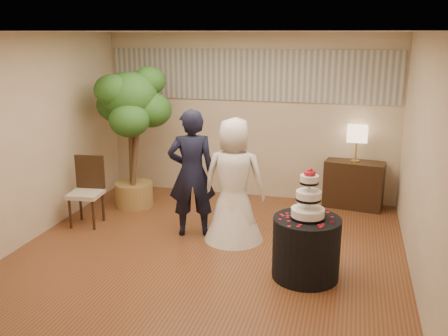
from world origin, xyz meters
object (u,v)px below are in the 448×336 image
(ficus_tree, at_px, (131,137))
(console, at_px, (354,184))
(side_chair, at_px, (85,192))
(cake_table, at_px, (306,248))
(bride, at_px, (234,180))
(wedding_cake, at_px, (309,194))
(groom, at_px, (192,173))
(table_lamp, at_px, (357,144))

(ficus_tree, bearing_deg, console, 13.77)
(side_chair, bearing_deg, cake_table, -19.86)
(bride, relative_size, wedding_cake, 2.86)
(cake_table, relative_size, ficus_tree, 0.34)
(bride, xyz_separation_m, ficus_tree, (-1.92, 0.92, 0.30))
(groom, bearing_deg, cake_table, 132.98)
(wedding_cake, distance_m, ficus_tree, 3.49)
(table_lamp, bearing_deg, groom, -141.47)
(table_lamp, xyz_separation_m, side_chair, (-3.84, -1.81, -0.55))
(groom, relative_size, side_chair, 1.77)
(wedding_cake, xyz_separation_m, table_lamp, (0.51, 2.65, 0.03))
(groom, bearing_deg, console, -160.42)
(bride, bearing_deg, wedding_cake, 135.93)
(wedding_cake, bearing_deg, side_chair, 165.81)
(wedding_cake, distance_m, table_lamp, 2.70)
(groom, bearing_deg, bride, 158.63)
(cake_table, xyz_separation_m, ficus_tree, (-3.00, 1.79, 0.79))
(bride, relative_size, cake_table, 2.19)
(cake_table, distance_m, wedding_cake, 0.67)
(console, distance_m, ficus_tree, 3.69)
(table_lamp, distance_m, side_chair, 4.28)
(side_chair, bearing_deg, console, 19.58)
(wedding_cake, bearing_deg, cake_table, -90.00)
(bride, distance_m, wedding_cake, 1.40)
(wedding_cake, relative_size, ficus_tree, 0.26)
(console, relative_size, table_lamp, 1.60)
(cake_table, xyz_separation_m, wedding_cake, (0.00, 0.00, 0.67))
(cake_table, distance_m, ficus_tree, 3.58)
(ficus_tree, xyz_separation_m, side_chair, (-0.33, -0.95, -0.65))
(groom, xyz_separation_m, ficus_tree, (-1.31, 0.89, 0.26))
(table_lamp, bearing_deg, cake_table, -100.89)
(ficus_tree, bearing_deg, wedding_cake, -30.87)
(ficus_tree, bearing_deg, bride, -25.55)
(wedding_cake, bearing_deg, table_lamp, 79.11)
(cake_table, distance_m, table_lamp, 2.79)
(bride, relative_size, table_lamp, 2.96)
(console, relative_size, side_chair, 0.91)
(wedding_cake, distance_m, console, 2.77)
(groom, bearing_deg, table_lamp, -160.42)
(console, distance_m, side_chair, 4.24)
(bride, distance_m, side_chair, 2.27)
(bride, distance_m, console, 2.43)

